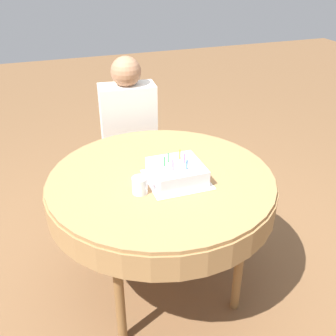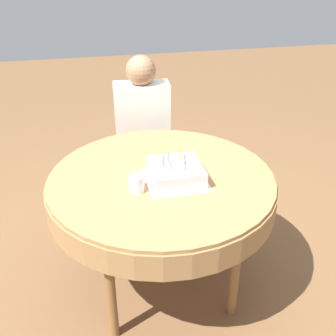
{
  "view_description": "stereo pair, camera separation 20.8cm",
  "coord_description": "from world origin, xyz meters",
  "px_view_note": "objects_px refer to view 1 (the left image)",
  "views": [
    {
      "loc": [
        -0.57,
        -1.73,
        1.85
      ],
      "look_at": [
        0.03,
        -0.02,
        0.82
      ],
      "focal_mm": 42.0,
      "sensor_mm": 36.0,
      "label": 1
    },
    {
      "loc": [
        -0.37,
        -1.79,
        1.85
      ],
      "look_at": [
        0.03,
        -0.02,
        0.82
      ],
      "focal_mm": 42.0,
      "sensor_mm": 36.0,
      "label": 2
    }
  ],
  "objects_px": {
    "chair": "(129,146)",
    "drinking_glass": "(140,185)",
    "birthday_cake": "(177,172)",
    "person": "(129,123)"
  },
  "relations": [
    {
      "from": "chair",
      "to": "drinking_glass",
      "type": "relative_size",
      "value": 10.71
    },
    {
      "from": "drinking_glass",
      "to": "birthday_cake",
      "type": "bearing_deg",
      "value": 15.34
    },
    {
      "from": "person",
      "to": "drinking_glass",
      "type": "distance_m",
      "value": 1.02
    },
    {
      "from": "person",
      "to": "drinking_glass",
      "type": "height_order",
      "value": "person"
    },
    {
      "from": "chair",
      "to": "drinking_glass",
      "type": "distance_m",
      "value": 1.15
    },
    {
      "from": "drinking_glass",
      "to": "chair",
      "type": "bearing_deg",
      "value": 79.42
    },
    {
      "from": "person",
      "to": "birthday_cake",
      "type": "bearing_deg",
      "value": -83.3
    },
    {
      "from": "person",
      "to": "chair",
      "type": "bearing_deg",
      "value": 90.0
    },
    {
      "from": "chair",
      "to": "person",
      "type": "bearing_deg",
      "value": -90.0
    },
    {
      "from": "birthday_cake",
      "to": "chair",
      "type": "bearing_deg",
      "value": 90.78
    }
  ]
}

